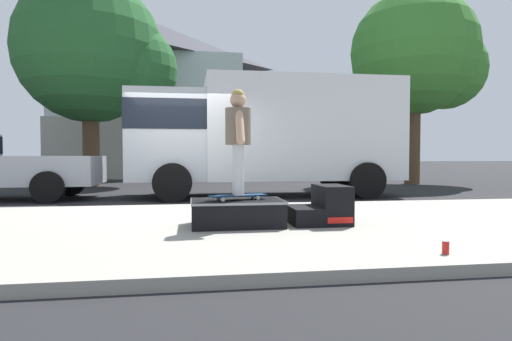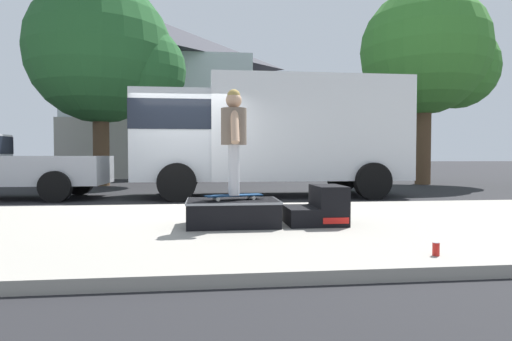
{
  "view_description": "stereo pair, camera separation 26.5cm",
  "coord_description": "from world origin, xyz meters",
  "px_view_note": "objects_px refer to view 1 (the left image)",
  "views": [
    {
      "loc": [
        0.22,
        -8.81,
        1.06
      ],
      "look_at": [
        1.33,
        -1.62,
        0.81
      ],
      "focal_mm": 29.71,
      "sensor_mm": 36.0,
      "label": 1
    },
    {
      "loc": [
        0.49,
        -8.84,
        1.06
      ],
      "look_at": [
        1.33,
        -1.62,
        0.81
      ],
      "focal_mm": 29.71,
      "sensor_mm": 36.0,
      "label": 2
    }
  ],
  "objects_px": {
    "skateboard": "(238,196)",
    "skater_kid": "(238,133)",
    "box_truck": "(264,132)",
    "kicker_ramp": "(323,208)",
    "soda_can": "(446,248)",
    "street_tree_main": "(420,57)",
    "skate_box": "(237,212)",
    "street_tree_neighbour": "(99,55)"
  },
  "relations": [
    {
      "from": "skater_kid",
      "to": "soda_can",
      "type": "height_order",
      "value": "skater_kid"
    },
    {
      "from": "street_tree_main",
      "to": "skater_kid",
      "type": "bearing_deg",
      "value": -130.52
    },
    {
      "from": "street_tree_main",
      "to": "street_tree_neighbour",
      "type": "xyz_separation_m",
      "value": [
        -11.7,
        0.59,
        -0.21
      ]
    },
    {
      "from": "kicker_ramp",
      "to": "skateboard",
      "type": "bearing_deg",
      "value": 179.81
    },
    {
      "from": "box_truck",
      "to": "street_tree_main",
      "type": "bearing_deg",
      "value": 30.43
    },
    {
      "from": "box_truck",
      "to": "street_tree_neighbour",
      "type": "distance_m",
      "value": 7.34
    },
    {
      "from": "kicker_ramp",
      "to": "box_truck",
      "type": "xyz_separation_m",
      "value": [
        0.09,
        5.37,
        1.36
      ]
    },
    {
      "from": "skater_kid",
      "to": "street_tree_neighbour",
      "type": "height_order",
      "value": "street_tree_neighbour"
    },
    {
      "from": "skateboard",
      "to": "street_tree_neighbour",
      "type": "distance_m",
      "value": 11.3
    },
    {
      "from": "skate_box",
      "to": "skater_kid",
      "type": "relative_size",
      "value": 0.87
    },
    {
      "from": "kicker_ramp",
      "to": "street_tree_neighbour",
      "type": "distance_m",
      "value": 11.82
    },
    {
      "from": "skate_box",
      "to": "street_tree_main",
      "type": "relative_size",
      "value": 0.17
    },
    {
      "from": "skate_box",
      "to": "kicker_ramp",
      "type": "relative_size",
      "value": 1.56
    },
    {
      "from": "skate_box",
      "to": "soda_can",
      "type": "relative_size",
      "value": 9.78
    },
    {
      "from": "box_truck",
      "to": "street_tree_main",
      "type": "xyz_separation_m",
      "value": [
        6.64,
        3.9,
        3.08
      ]
    },
    {
      "from": "street_tree_main",
      "to": "skate_box",
      "type": "bearing_deg",
      "value": -130.57
    },
    {
      "from": "skater_kid",
      "to": "box_truck",
      "type": "bearing_deg",
      "value": 76.62
    },
    {
      "from": "soda_can",
      "to": "box_truck",
      "type": "bearing_deg",
      "value": 93.98
    },
    {
      "from": "kicker_ramp",
      "to": "skateboard",
      "type": "xyz_separation_m",
      "value": [
        -1.19,
        0.0,
        0.18
      ]
    },
    {
      "from": "skater_kid",
      "to": "box_truck",
      "type": "xyz_separation_m",
      "value": [
        1.28,
        5.36,
        0.33
      ]
    },
    {
      "from": "skateboard",
      "to": "box_truck",
      "type": "distance_m",
      "value": 5.64
    },
    {
      "from": "skateboard",
      "to": "box_truck",
      "type": "height_order",
      "value": "box_truck"
    },
    {
      "from": "skater_kid",
      "to": "skate_box",
      "type": "bearing_deg",
      "value": -167.81
    },
    {
      "from": "skate_box",
      "to": "street_tree_neighbour",
      "type": "relative_size",
      "value": 0.17
    },
    {
      "from": "skater_kid",
      "to": "kicker_ramp",
      "type": "bearing_deg",
      "value": -0.19
    },
    {
      "from": "kicker_ramp",
      "to": "soda_can",
      "type": "height_order",
      "value": "kicker_ramp"
    },
    {
      "from": "kicker_ramp",
      "to": "street_tree_neighbour",
      "type": "height_order",
      "value": "street_tree_neighbour"
    },
    {
      "from": "kicker_ramp",
      "to": "skate_box",
      "type": "bearing_deg",
      "value": 179.98
    },
    {
      "from": "skate_box",
      "to": "kicker_ramp",
      "type": "height_order",
      "value": "kicker_ramp"
    },
    {
      "from": "box_truck",
      "to": "soda_can",
      "type": "bearing_deg",
      "value": -86.02
    },
    {
      "from": "skater_kid",
      "to": "skateboard",
      "type": "bearing_deg",
      "value": 94.76
    },
    {
      "from": "skateboard",
      "to": "soda_can",
      "type": "height_order",
      "value": "skateboard"
    },
    {
      "from": "skater_kid",
      "to": "street_tree_main",
      "type": "xyz_separation_m",
      "value": [
        7.92,
        9.26,
        3.41
      ]
    },
    {
      "from": "street_tree_main",
      "to": "skateboard",
      "type": "bearing_deg",
      "value": -130.52
    },
    {
      "from": "kicker_ramp",
      "to": "street_tree_neighbour",
      "type": "bearing_deg",
      "value": 116.76
    },
    {
      "from": "skateboard",
      "to": "skater_kid",
      "type": "xyz_separation_m",
      "value": [
        0.0,
        -0.0,
        0.84
      ]
    },
    {
      "from": "skater_kid",
      "to": "street_tree_neighbour",
      "type": "relative_size",
      "value": 0.2
    },
    {
      "from": "kicker_ramp",
      "to": "skater_kid",
      "type": "xyz_separation_m",
      "value": [
        -1.19,
        0.0,
        1.03
      ]
    },
    {
      "from": "skate_box",
      "to": "skateboard",
      "type": "distance_m",
      "value": 0.22
    },
    {
      "from": "soda_can",
      "to": "box_truck",
      "type": "relative_size",
      "value": 0.02
    },
    {
      "from": "skate_box",
      "to": "skater_kid",
      "type": "distance_m",
      "value": 1.06
    },
    {
      "from": "skateboard",
      "to": "skater_kid",
      "type": "bearing_deg",
      "value": -85.24
    }
  ]
}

